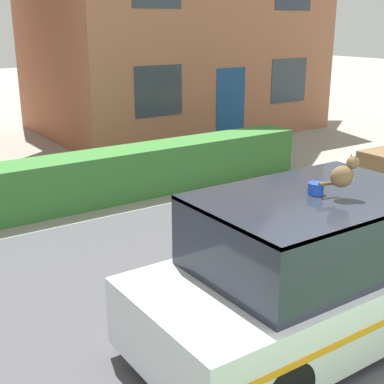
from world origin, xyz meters
TOP-DOWN VIEW (x-y plane):
  - road_strip at (0.00, 3.80)m, footprint 28.00×6.20m
  - garden_hedge at (0.70, 7.77)m, footprint 8.94×0.85m
  - police_car at (0.60, 2.22)m, footprint 4.49×1.81m
  - cat at (0.54, 1.98)m, footprint 0.33×0.28m
  - house_right at (5.86, 13.47)m, footprint 8.75×6.01m

SIDE VIEW (x-z plane):
  - road_strip at x=0.00m, z-range 0.00..0.01m
  - garden_hedge at x=0.70m, z-range 0.00..0.96m
  - police_car at x=0.60m, z-range -0.09..1.67m
  - cat at x=0.54m, z-range 1.75..2.07m
  - house_right at x=5.86m, z-range 0.07..7.70m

